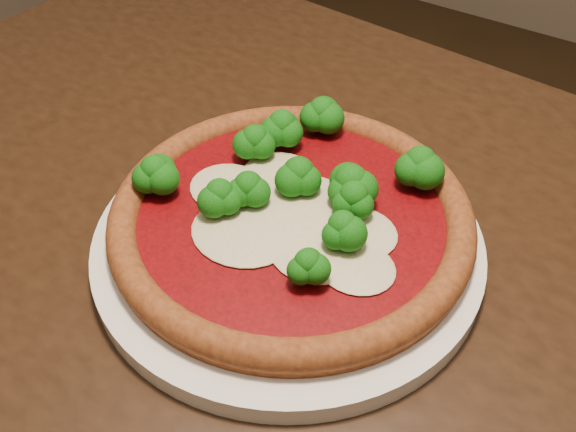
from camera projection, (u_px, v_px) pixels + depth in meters
The scene contains 3 objects.
dining_table at pixel (316, 356), 0.59m from camera, with size 1.30×0.93×0.75m.
plate at pixel (288, 242), 0.55m from camera, with size 0.33×0.33×0.02m, color silver.
pizza at pixel (293, 209), 0.54m from camera, with size 0.31×0.31×0.06m.
Camera 1 is at (0.13, -0.37, 1.15)m, focal length 40.00 mm.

